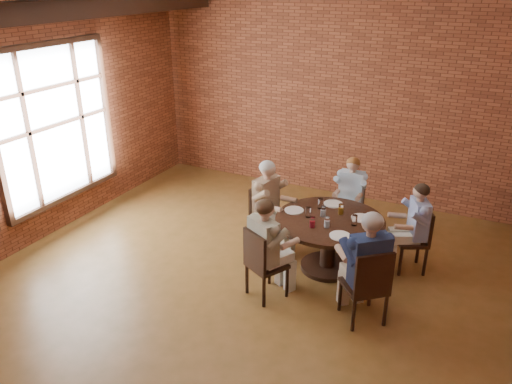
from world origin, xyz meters
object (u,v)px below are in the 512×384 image
at_px(diner_c, 269,206).
at_px(smartphone, 343,238).
at_px(diner_a, 413,228).
at_px(diner_e, 366,267).
at_px(diner_b, 350,197).
at_px(chair_a, 417,237).
at_px(dining_table, 329,234).
at_px(chair_e, 368,284).
at_px(diner_d, 267,249).
at_px(chair_d, 262,262).
at_px(chair_b, 350,203).
at_px(chair_c, 265,214).

bearing_deg(diner_c, smartphone, -105.00).
bearing_deg(diner_a, diner_e, -38.15).
xyz_separation_m(diner_e, smartphone, (-0.40, 0.41, 0.07)).
xyz_separation_m(diner_a, diner_b, (-1.04, 0.62, -0.01)).
relative_size(diner_b, smartphone, 9.45).
bearing_deg(diner_c, chair_a, -69.98).
distance_m(diner_b, smartphone, 1.57).
distance_m(dining_table, chair_e, 1.18).
height_order(diner_d, diner_e, diner_e).
height_order(diner_b, diner_d, diner_d).
bearing_deg(dining_table, diner_b, 92.47).
bearing_deg(chair_a, diner_d, -72.99).
relative_size(chair_d, diner_e, 0.67).
bearing_deg(dining_table, diner_d, -117.73).
xyz_separation_m(chair_d, diner_e, (1.22, 0.15, 0.18)).
bearing_deg(chair_b, chair_c, -137.83).
xyz_separation_m(diner_b, chair_d, (-0.47, -2.08, -0.11)).
relative_size(chair_a, diner_b, 0.73).
relative_size(chair_a, chair_c, 0.95).
relative_size(dining_table, diner_c, 1.08).
relative_size(diner_d, smartphone, 10.08).
bearing_deg(chair_e, diner_d, -39.82).
xyz_separation_m(chair_a, chair_b, (-1.11, 0.66, -0.01)).
relative_size(chair_a, diner_e, 0.65).
xyz_separation_m(diner_a, chair_e, (-0.23, -1.38, -0.10)).
height_order(chair_c, diner_d, diner_d).
bearing_deg(chair_d, diner_c, -41.69).
distance_m(diner_b, chair_c, 1.34).
height_order(diner_a, diner_c, diner_c).
xyz_separation_m(chair_b, chair_d, (-0.47, -2.15, 0.02)).
height_order(diner_b, chair_d, diner_b).
bearing_deg(diner_d, diner_b, -74.38).
height_order(dining_table, diner_c, diner_c).
distance_m(chair_b, smartphone, 1.65).
height_order(diner_d, smartphone, diner_d).
distance_m(dining_table, chair_b, 1.17).
bearing_deg(chair_a, diner_c, -106.44).
bearing_deg(chair_a, diner_e, -40.52).
relative_size(diner_b, chair_e, 1.28).
height_order(diner_e, smartphone, diner_e).
bearing_deg(chair_d, diner_d, -90.00).
bearing_deg(smartphone, diner_d, -138.52).
bearing_deg(diner_e, diner_a, -142.40).
height_order(diner_b, smartphone, diner_b).
relative_size(diner_b, diner_e, 0.89).
bearing_deg(chair_b, diner_b, -90.00).
distance_m(chair_c, diner_c, 0.18).
xyz_separation_m(chair_a, chair_c, (-2.09, -0.31, 0.02)).
height_order(dining_table, diner_d, diner_d).
xyz_separation_m(dining_table, diner_a, (0.99, 0.48, 0.09)).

